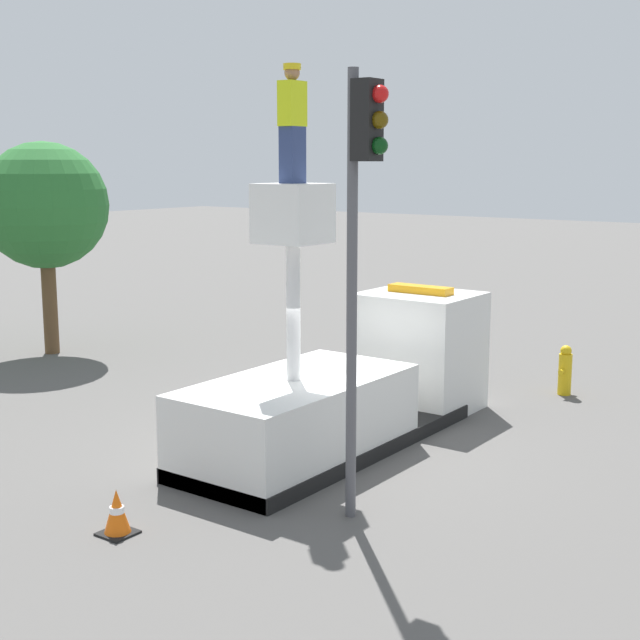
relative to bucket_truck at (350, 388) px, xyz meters
The scene contains 7 objects.
ground_plane 1.07m from the bucket_truck, behind, with size 120.00×120.00×0.00m, color #565451.
bucket_truck is the anchor object (origin of this frame).
worker 4.66m from the bucket_truck, behind, with size 0.40×0.26×1.75m.
traffic_light_pole 4.79m from the bucket_truck, 143.86° to the right, with size 0.34×0.57×5.87m.
fire_hydrant 5.39m from the bucket_truck, 20.74° to the right, with size 0.51×0.27×1.03m.
traffic_cone_rear 5.16m from the bucket_truck, behind, with size 0.43×0.43×0.60m.
tree_right_bg 10.45m from the bucket_truck, 82.11° to the left, with size 3.09×3.09×5.22m.
Camera 1 is at (-11.69, -8.34, 4.71)m, focal length 50.00 mm.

